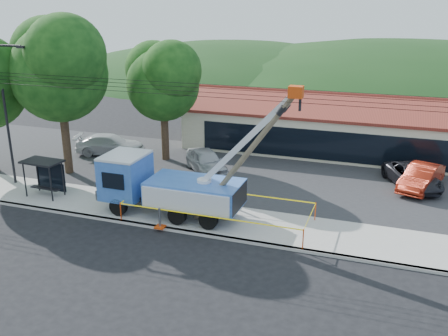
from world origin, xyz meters
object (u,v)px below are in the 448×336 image
at_px(car_silver, 206,174).
at_px(car_dark, 411,188).
at_px(car_white, 111,155).
at_px(bus_shelter, 45,169).
at_px(car_red, 420,190).
at_px(utility_truck, 167,185).
at_px(leaning_pole, 248,153).

relative_size(car_silver, car_dark, 0.93).
bearing_deg(car_dark, car_white, 156.25).
xyz_separation_m(bus_shelter, car_red, (21.55, 8.71, -1.78)).
height_order(car_silver, car_white, car_silver).
bearing_deg(car_dark, utility_truck, -168.81).
bearing_deg(car_white, car_red, -108.48).
relative_size(utility_truck, car_dark, 2.17).
relative_size(bus_shelter, car_dark, 0.47).
relative_size(leaning_pole, car_white, 1.41).
bearing_deg(leaning_pole, car_red, 45.14).
distance_m(car_silver, car_dark, 13.55).
height_order(utility_truck, car_white, utility_truck).
height_order(leaning_pole, car_white, leaning_pole).
bearing_deg(car_silver, utility_truck, -125.65).
bearing_deg(bus_shelter, car_white, 99.79).
bearing_deg(car_white, leaning_pole, -141.24).
height_order(utility_truck, car_silver, utility_truck).
distance_m(utility_truck, car_silver, 7.59).
relative_size(leaning_pole, bus_shelter, 3.08).
distance_m(utility_truck, leaning_pole, 5.17).
bearing_deg(car_red, utility_truck, -128.35).
bearing_deg(leaning_pole, car_dark, 47.84).
height_order(car_silver, car_dark, car_silver).
height_order(car_silver, car_red, car_silver).
relative_size(car_silver, car_red, 1.00).
distance_m(car_red, car_white, 22.57).
distance_m(bus_shelter, car_white, 9.14).
relative_size(bus_shelter, car_silver, 0.51).
bearing_deg(leaning_pole, bus_shelter, 179.41).
height_order(utility_truck, leaning_pole, utility_truck).
height_order(bus_shelter, car_red, bus_shelter).
bearing_deg(car_silver, car_white, 129.31).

